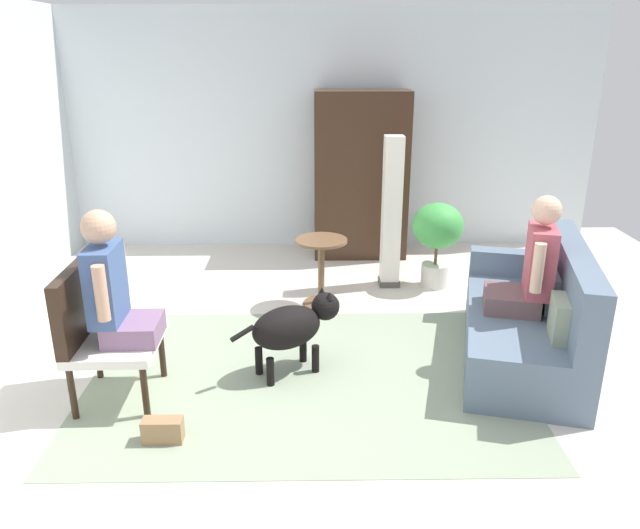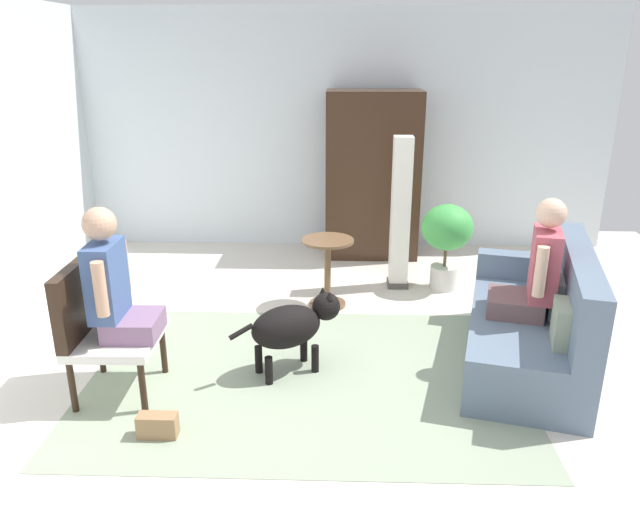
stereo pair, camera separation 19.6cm
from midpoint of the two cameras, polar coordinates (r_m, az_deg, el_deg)
name	(u,v)px [view 2 (the right image)]	position (r m, az deg, el deg)	size (l,w,h in m)	color
ground_plane	(327,384)	(4.38, 1.97, -11.19)	(7.87, 7.87, 0.00)	beige
back_wall	(334,131)	(7.16, 2.13, 12.45)	(6.36, 0.12, 2.70)	silver
area_rug	(304,377)	(4.46, -0.21, -10.55)	(3.08, 2.23, 0.01)	gray
couch	(536,325)	(4.81, 20.77, -5.39)	(1.20, 1.86, 0.90)	slate
armchair	(97,322)	(4.29, -19.09, -5.13)	(0.57, 0.63, 0.92)	black
person_on_couch	(536,270)	(4.62, 20.83, -0.52)	(0.54, 0.54, 0.87)	brown
person_on_armchair	(113,284)	(4.14, -17.64, -1.79)	(0.43, 0.52, 0.88)	slate
round_end_table	(328,267)	(5.49, 1.74, -0.24)	(0.47, 0.47, 0.64)	brown
dog	(292,325)	(4.37, -1.35, -5.74)	(0.77, 0.53, 0.59)	black
potted_plant	(447,234)	(5.98, 12.79, 2.80)	(0.49, 0.49, 0.85)	beige
column_lamp	(400,215)	(5.91, 8.54, 4.64)	(0.20, 0.20, 1.49)	#4C4742
armoire_cabinet	(372,175)	(6.84, 5.78, 8.36)	(1.03, 0.56, 1.84)	#382316
handbag	(158,426)	(3.92, -13.64, -14.58)	(0.24, 0.10, 0.15)	#99724C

